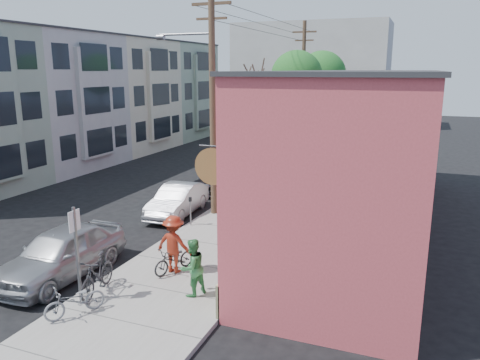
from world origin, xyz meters
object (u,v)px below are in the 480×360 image
(tree_leafy_mid, at_px, (297,77))
(utility_pole_near, at_px, (211,98))
(cyclist, at_px, (174,244))
(tree_leafy_far, at_px, (322,75))
(tree_bare, at_px, (251,144))
(car_4, at_px, (281,145))
(patron_grey, at_px, (255,238))
(parked_bike_b, at_px, (75,301))
(parking_meter_near, at_px, (190,206))
(parking_meter_far, at_px, (254,170))
(sign_post, at_px, (76,245))
(bus, at_px, (269,124))
(patio_chair_b, at_px, (240,260))
(parked_bike_a, at_px, (97,275))
(patio_chair_a, at_px, (244,254))
(car_2, at_px, (222,177))
(car_0, at_px, (61,253))
(car_1, at_px, (178,200))
(patron_green, at_px, (192,267))
(car_3, at_px, (254,158))

(tree_leafy_mid, bearing_deg, utility_pole_near, -91.79)
(cyclist, bearing_deg, tree_leafy_far, -86.14)
(tree_bare, height_order, car_4, tree_bare)
(patron_grey, bearing_deg, parked_bike_b, -21.86)
(parking_meter_near, relative_size, parking_meter_far, 1.00)
(sign_post, height_order, parked_bike_b, sign_post)
(bus, bearing_deg, patron_grey, -75.16)
(parking_meter_near, height_order, car_4, car_4)
(patio_chair_b, distance_m, parked_bike_a, 4.46)
(tree_bare, relative_size, patio_chair_a, 6.08)
(patio_chair_a, xyz_separation_m, car_4, (-5.11, 21.57, 0.22))
(parking_meter_far, xyz_separation_m, car_2, (-1.45, -1.20, -0.26))
(parked_bike_b, bearing_deg, car_0, 168.61)
(patron_grey, height_order, car_1, patron_grey)
(car_0, bearing_deg, parked_bike_a, -20.15)
(parking_meter_far, height_order, car_1, car_1)
(car_2, bearing_deg, tree_leafy_far, 79.67)
(parking_meter_near, distance_m, parked_bike_a, 6.60)
(parked_bike_a, xyz_separation_m, parked_bike_b, (0.26, -1.30, -0.16))
(patio_chair_b, relative_size, patron_grey, 0.54)
(bus, bearing_deg, parked_bike_a, -83.20)
(parked_bike_a, distance_m, car_0, 2.19)
(utility_pole_near, bearing_deg, cyclist, -76.46)
(parking_meter_near, relative_size, car_1, 0.29)
(tree_bare, bearing_deg, car_1, -114.23)
(tree_leafy_far, distance_m, bus, 7.30)
(sign_post, height_order, car_1, sign_post)
(patron_green, bearing_deg, patron_grey, -171.09)
(tree_leafy_mid, height_order, car_4, tree_leafy_mid)
(tree_bare, distance_m, tree_leafy_mid, 9.70)
(tree_leafy_mid, bearing_deg, patron_green, -83.30)
(car_1, bearing_deg, sign_post, -84.28)
(car_3, height_order, car_4, car_4)
(sign_post, height_order, parking_meter_far, sign_post)
(car_4, bearing_deg, car_3, -93.79)
(patio_chair_b, height_order, car_1, car_1)
(car_0, distance_m, car_1, 7.33)
(car_3, distance_m, bus, 13.33)
(parking_meter_near, bearing_deg, patron_green, -62.18)
(parked_bike_a, relative_size, car_2, 0.39)
(car_4, height_order, bus, bus)
(car_1, xyz_separation_m, car_4, (0.00, 16.83, 0.09))
(car_0, height_order, car_2, car_0)
(patio_chair_a, relative_size, car_2, 0.18)
(parked_bike_b, relative_size, bus, 0.15)
(parked_bike_a, bearing_deg, patio_chair_a, 34.20)
(car_0, distance_m, bus, 31.47)
(parking_meter_near, relative_size, cyclist, 0.64)
(car_0, bearing_deg, parking_meter_near, 74.29)
(tree_bare, relative_size, tree_leafy_mid, 0.68)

